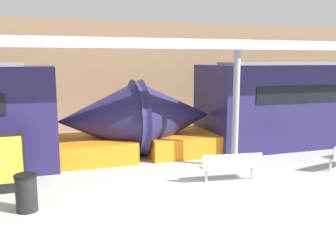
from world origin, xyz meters
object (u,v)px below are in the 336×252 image
object	(u,v)px
train_left	(336,103)
trash_bin	(26,193)
bench_near	(231,164)
poster_board	(5,163)
support_column_near	(236,110)

from	to	relation	value
train_left	trash_bin	world-z (taller)	train_left
train_left	bench_near	bearing A→B (deg)	-151.92
train_left	trash_bin	bearing A→B (deg)	-161.52
poster_board	support_column_near	xyz separation A→B (m)	(6.53, 0.33, 1.01)
train_left	support_column_near	distance (m)	6.41
poster_board	train_left	bearing A→B (deg)	12.07
poster_board	support_column_near	bearing A→B (deg)	2.91
trash_bin	poster_board	size ratio (longest dim) A/B	0.54
bench_near	support_column_near	distance (m)	1.99
poster_board	support_column_near	world-z (taller)	support_column_near
bench_near	poster_board	bearing A→B (deg)	177.86
support_column_near	poster_board	bearing A→B (deg)	-177.09
bench_near	support_column_near	bearing A→B (deg)	64.98
bench_near	poster_board	xyz separation A→B (m)	(-5.73, 0.94, 0.30)
trash_bin	poster_board	distance (m)	1.47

